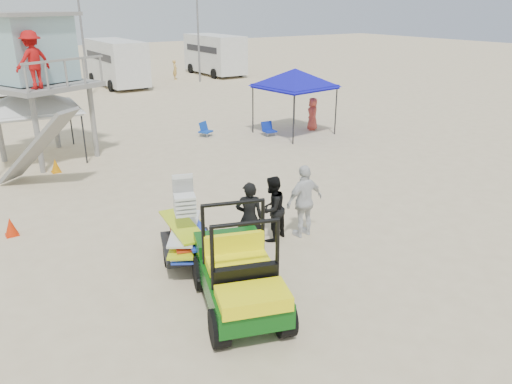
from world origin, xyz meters
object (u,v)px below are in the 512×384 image
man_left (249,218)px  surf_trailer (187,233)px  canopy_blue (295,72)px  lifeguard_tower (32,55)px  utility_cart (239,267)px

man_left → surf_trailer: bearing=18.2°
canopy_blue → lifeguard_tower: bearing=168.7°
surf_trailer → lifeguard_tower: lifeguard_tower is taller
lifeguard_tower → utility_cart: bearing=-86.1°
utility_cart → lifeguard_tower: (-0.90, 13.08, 3.00)m
utility_cart → canopy_blue: bearing=48.5°
man_left → canopy_blue: bearing=-103.0°
surf_trailer → canopy_blue: size_ratio=0.67×
surf_trailer → lifeguard_tower: 11.25m
utility_cart → man_left: 2.55m
utility_cart → canopy_blue: 14.76m
canopy_blue → surf_trailer: bearing=-138.3°
utility_cart → surf_trailer: bearing=89.8°
utility_cart → canopy_blue: canopy_blue is taller
man_left → lifeguard_tower: (-2.42, 11.05, 3.07)m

